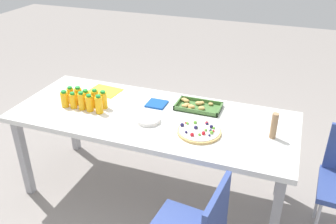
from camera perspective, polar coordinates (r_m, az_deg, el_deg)
name	(u,v)px	position (r m, az deg, el deg)	size (l,w,h in m)	color
ground_plane	(154,192)	(3.13, -2.25, -12.62)	(12.00, 12.00, 0.00)	gray
party_table	(152,123)	(2.73, -2.52, -1.69)	(2.13, 0.86, 0.75)	silver
juice_bottle_0	(65,99)	(2.91, -16.10, 1.96)	(0.06, 0.06, 0.13)	#F9AD14
juice_bottle_1	(73,101)	(2.87, -14.83, 1.75)	(0.05, 0.05, 0.13)	#FAAD14
juice_bottle_2	(82,101)	(2.83, -13.55, 1.69)	(0.06, 0.06, 0.15)	#F9AD14
juice_bottle_3	(89,103)	(2.79, -12.37, 1.37)	(0.06, 0.06, 0.14)	#F9AD14
juice_bottle_4	(99,105)	(2.75, -10.92, 1.15)	(0.06, 0.06, 0.15)	#FAAE14
juice_bottle_5	(71,95)	(2.96, -15.19, 2.60)	(0.05, 0.05, 0.14)	#FAAB14
juice_bottle_6	(79,96)	(2.93, -14.02, 2.52)	(0.06, 0.06, 0.14)	#FAAD14
juice_bottle_7	(86,98)	(2.89, -12.89, 2.17)	(0.06, 0.06, 0.13)	#FAAE14
juice_bottle_8	(95,99)	(2.84, -11.48, 2.09)	(0.06, 0.06, 0.15)	#F9AC14
juice_bottle_9	(103,100)	(2.82, -10.22, 1.89)	(0.06, 0.06, 0.14)	#F9AE14
fruit_pizza	(199,131)	(2.48, 4.99, -3.07)	(0.30, 0.30, 0.05)	tan
snack_tray	(197,106)	(2.80, 4.60, 0.92)	(0.35, 0.21, 0.04)	#477238
plate_stack	(148,120)	(2.61, -3.17, -1.26)	(0.18, 0.18, 0.03)	silver
napkin_stack	(157,104)	(2.85, -1.81, 1.31)	(0.15, 0.15, 0.01)	#194CA5
cardboard_tube	(274,126)	(2.48, 16.48, -2.12)	(0.04, 0.04, 0.18)	#9E7A56
paper_folder	(105,91)	(3.12, -10.05, 3.30)	(0.26, 0.20, 0.01)	yellow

